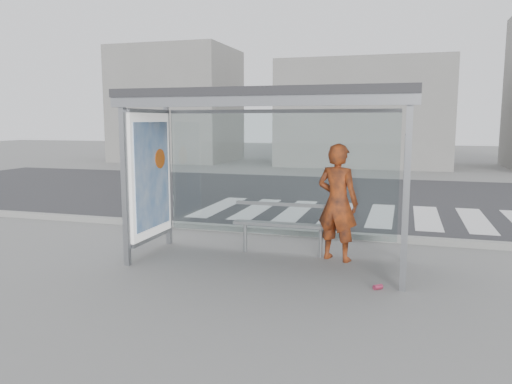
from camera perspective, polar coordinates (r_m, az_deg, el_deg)
ground at (r=7.74m, az=1.28°, el=-8.14°), size 80.00×80.00×0.00m
road at (r=14.46m, az=8.62°, el=-0.55°), size 30.00×10.00×0.01m
curb at (r=9.56m, az=4.38°, el=-4.62°), size 30.00×0.18×0.12m
crosswalk at (r=11.90m, az=11.71°, el=-2.51°), size 7.55×3.00×0.00m
bus_shelter at (r=7.59m, az=-1.28°, el=6.74°), size 4.25×1.65×2.62m
building_left at (r=27.87m, az=-8.96°, el=9.77°), size 6.00×5.00×6.00m
building_center at (r=25.24m, az=12.28°, el=8.73°), size 8.00×5.00×5.00m
person at (r=7.83m, az=9.30°, el=-1.18°), size 0.77×0.63×1.83m
bench at (r=8.14m, az=3.04°, el=-3.67°), size 1.63×0.21×0.84m
soda_can at (r=6.77m, az=13.76°, el=-10.49°), size 0.14×0.13×0.07m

